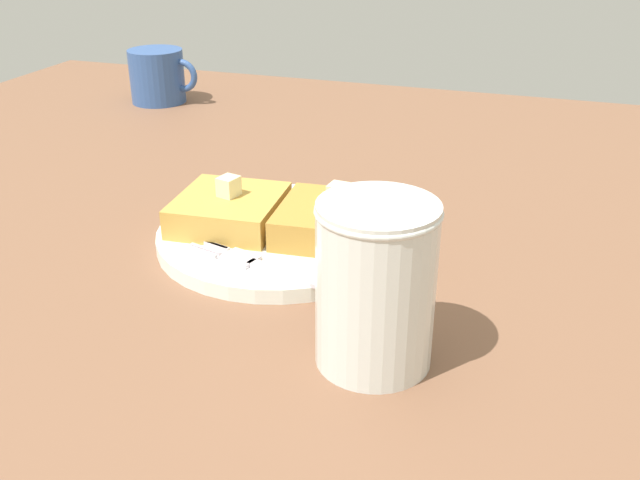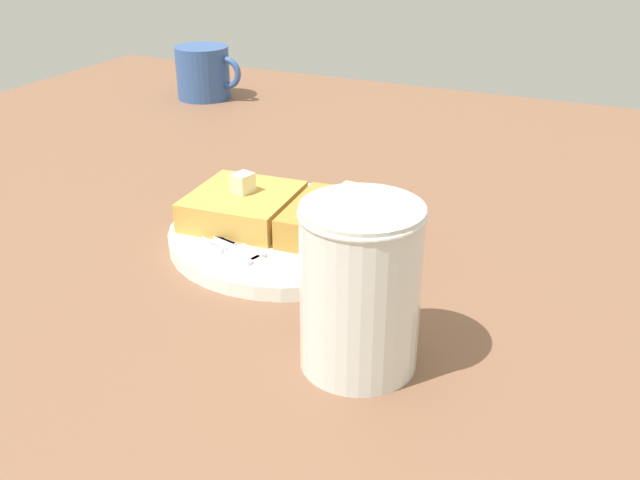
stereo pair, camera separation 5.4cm
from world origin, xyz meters
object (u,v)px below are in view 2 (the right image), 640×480
(plate, at_px, (292,233))
(fork, at_px, (262,262))
(syrup_jar, at_px, (360,293))
(coffee_mug, at_px, (204,72))

(plate, bearing_deg, fork, -81.85)
(plate, relative_size, fork, 1.37)
(plate, xyz_separation_m, fork, (0.01, -0.07, 0.01))
(syrup_jar, bearing_deg, plate, 130.26)
(fork, xyz_separation_m, coffee_mug, (-0.35, 0.46, 0.02))
(coffee_mug, bearing_deg, plate, -48.34)
(fork, relative_size, syrup_jar, 1.41)
(plate, distance_m, syrup_jar, 0.20)
(syrup_jar, bearing_deg, fork, 147.00)
(plate, height_order, fork, fork)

